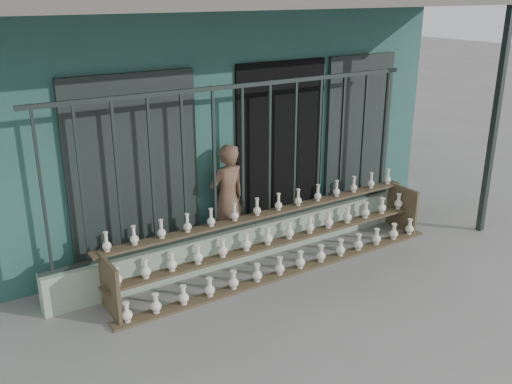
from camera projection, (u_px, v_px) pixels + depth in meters
ground at (305, 302)px, 6.31m from camera, size 60.00×60.00×0.00m
workshop_building at (147, 98)px, 9.12m from camera, size 7.40×6.60×3.21m
parapet_wall at (243, 243)px, 7.26m from camera, size 5.00×0.20×0.45m
security_fence at (243, 158)px, 6.89m from camera, size 5.00×0.04×1.80m
shelf_rack at (279, 239)px, 7.02m from camera, size 4.50×0.68×0.85m
elderly_woman at (227, 199)px, 7.31m from camera, size 0.58×0.43×1.46m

